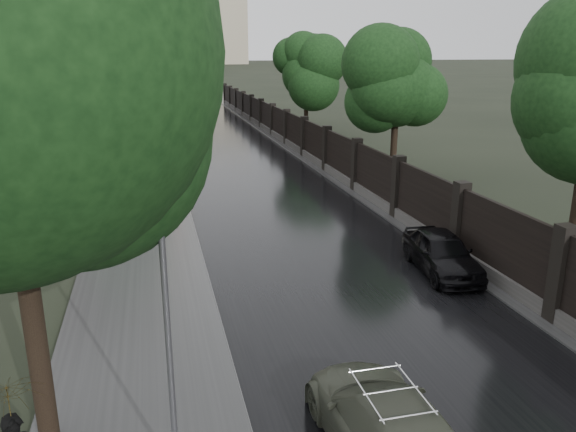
# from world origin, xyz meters

# --- Properties ---
(road) EXTENTS (8.00, 420.00, 0.02)m
(road) POSITION_xyz_m (0.00, 190.00, 0.01)
(road) COLOR black
(road) RESTS_ON ground
(sidewalk_left) EXTENTS (4.00, 420.00, 0.16)m
(sidewalk_left) POSITION_xyz_m (-6.00, 190.00, 0.08)
(sidewalk_left) COLOR #2D2D2D
(sidewalk_left) RESTS_ON ground
(verge_right) EXTENTS (3.00, 420.00, 0.08)m
(verge_right) POSITION_xyz_m (5.50, 190.00, 0.04)
(verge_right) COLOR #2D2D2D
(verge_right) RESTS_ON ground
(fence_right) EXTENTS (0.45, 75.72, 2.70)m
(fence_right) POSITION_xyz_m (4.60, 32.01, 1.01)
(fence_right) COLOR #383533
(fence_right) RESTS_ON ground
(tree_left_near) EXTENTS (5.44, 5.44, 9.16)m
(tree_left_near) POSITION_xyz_m (-7.60, 3.00, 6.42)
(tree_left_near) COLOR black
(tree_left_near) RESTS_ON ground
(tree_left_far) EXTENTS (4.25, 4.25, 7.39)m
(tree_left_far) POSITION_xyz_m (-8.00, 30.00, 5.24)
(tree_left_far) COLOR black
(tree_left_far) RESTS_ON ground
(tree_right_b) EXTENTS (4.08, 4.08, 7.01)m
(tree_right_b) POSITION_xyz_m (7.50, 22.00, 4.95)
(tree_right_b) COLOR black
(tree_right_b) RESTS_ON ground
(tree_right_c) EXTENTS (4.08, 4.08, 7.01)m
(tree_right_c) POSITION_xyz_m (7.50, 40.00, 4.95)
(tree_right_c) COLOR black
(tree_right_c) RESTS_ON ground
(lamp_post) EXTENTS (0.25, 0.12, 5.11)m
(lamp_post) POSITION_xyz_m (-5.40, 1.50, 2.67)
(lamp_post) COLOR #59595E
(lamp_post) RESTS_ON ground
(traffic_light) EXTENTS (0.16, 0.32, 4.00)m
(traffic_light) POSITION_xyz_m (-4.30, 24.99, 2.40)
(traffic_light) COLOR #59595E
(traffic_light) RESTS_ON ground
(brick_building) EXTENTS (24.00, 18.00, 20.00)m
(brick_building) POSITION_xyz_m (-18.00, 52.00, 10.00)
(brick_building) COLOR black
(brick_building) RESTS_ON ground
(volga_sedan) EXTENTS (2.07, 4.74, 1.36)m
(volga_sedan) POSITION_xyz_m (-1.80, 1.20, 0.68)
(volga_sedan) COLOR #474A3B
(volga_sedan) RESTS_ON ground
(car_right_near) EXTENTS (2.00, 4.12, 1.36)m
(car_right_near) POSITION_xyz_m (3.40, 8.91, 0.68)
(car_right_near) COLOR black
(car_right_near) RESTS_ON ground
(pedestrian_umbrella) EXTENTS (1.20, 1.21, 2.72)m
(pedestrian_umbrella) POSITION_xyz_m (-7.66, 1.21, 1.97)
(pedestrian_umbrella) COLOR black
(pedestrian_umbrella) RESTS_ON sidewalk_left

